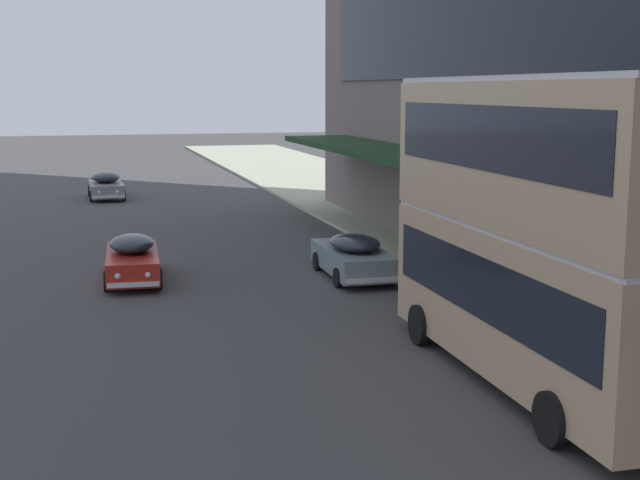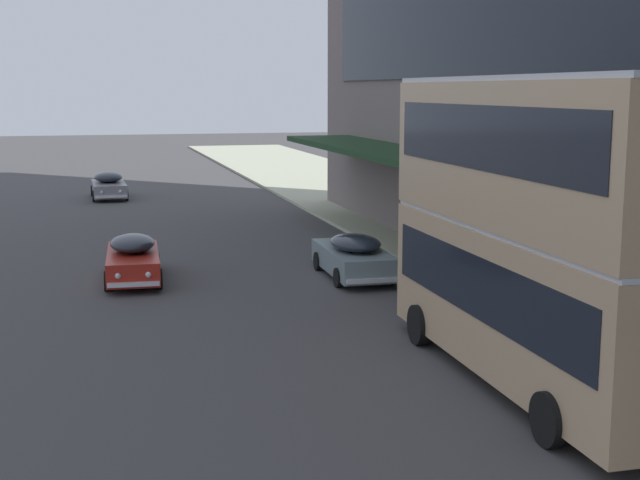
{
  "view_description": "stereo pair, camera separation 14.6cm",
  "coord_description": "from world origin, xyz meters",
  "px_view_note": "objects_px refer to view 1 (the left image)",
  "views": [
    {
      "loc": [
        -5.14,
        -7.44,
        6.23
      ],
      "look_at": [
        1.74,
        18.0,
        1.77
      ],
      "focal_mm": 50.0,
      "sensor_mm": 36.0,
      "label": 1
    },
    {
      "loc": [
        -5.0,
        -7.47,
        6.23
      ],
      "look_at": [
        1.74,
        18.0,
        1.77
      ],
      "focal_mm": 50.0,
      "sensor_mm": 36.0,
      "label": 2
    }
  ],
  "objects_px": {
    "sedan_second_mid": "(353,256)",
    "sedan_far_back": "(132,258)",
    "sedan_oncoming_rear": "(106,185)",
    "transit_bus_kerbside_front": "(536,223)"
  },
  "relations": [
    {
      "from": "sedan_far_back",
      "to": "sedan_oncoming_rear",
      "type": "height_order",
      "value": "sedan_oncoming_rear"
    },
    {
      "from": "transit_bus_kerbside_front",
      "to": "sedan_second_mid",
      "type": "relative_size",
      "value": 2.12
    },
    {
      "from": "sedan_far_back",
      "to": "transit_bus_kerbside_front",
      "type": "bearing_deg",
      "value": -59.63
    },
    {
      "from": "transit_bus_kerbside_front",
      "to": "sedan_far_back",
      "type": "bearing_deg",
      "value": 120.37
    },
    {
      "from": "transit_bus_kerbside_front",
      "to": "sedan_second_mid",
      "type": "xyz_separation_m",
      "value": [
        -0.39,
        11.48,
        -2.76
      ]
    },
    {
      "from": "sedan_oncoming_rear",
      "to": "sedan_second_mid",
      "type": "xyz_separation_m",
      "value": [
        7.28,
        -24.73,
        -0.01
      ]
    },
    {
      "from": "transit_bus_kerbside_front",
      "to": "sedan_far_back",
      "type": "height_order",
      "value": "transit_bus_kerbside_front"
    },
    {
      "from": "sedan_far_back",
      "to": "sedan_second_mid",
      "type": "relative_size",
      "value": 0.99
    },
    {
      "from": "sedan_second_mid",
      "to": "sedan_far_back",
      "type": "bearing_deg",
      "value": 168.71
    },
    {
      "from": "sedan_oncoming_rear",
      "to": "transit_bus_kerbside_front",
      "type": "bearing_deg",
      "value": -78.04
    }
  ]
}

